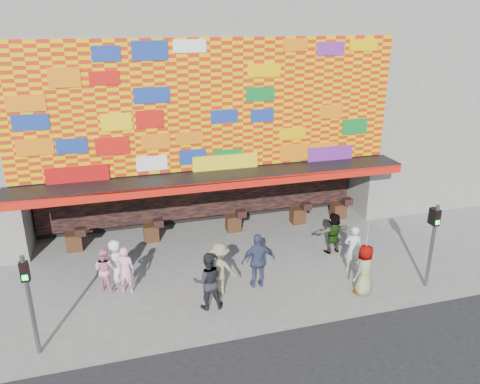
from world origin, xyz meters
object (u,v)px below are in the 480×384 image
at_px(signal_right, 433,237).
at_px(ped_g, 365,270).
at_px(signal_left, 29,295).
at_px(ped_b, 126,270).
at_px(ped_f, 333,233).
at_px(ped_i, 105,269).
at_px(ped_e, 258,261).
at_px(ped_h, 353,249).
at_px(parasol, 368,235).
at_px(ped_d, 220,269).
at_px(ped_a, 116,261).
at_px(ped_c, 208,281).

height_order(signal_right, ped_g, signal_right).
xyz_separation_m(signal_left, ped_b, (2.52, 2.45, -1.03)).
relative_size(ped_f, ped_i, 1.08).
bearing_deg(ped_f, signal_right, 116.93).
xyz_separation_m(ped_e, ped_h, (3.60, 0.04, -0.09)).
height_order(ped_e, parasol, parasol).
bearing_deg(ped_d, ped_e, -147.90).
distance_m(ped_a, ped_d, 3.67).
distance_m(signal_left, ped_a, 4.04).
bearing_deg(ped_h, ped_e, 15.46).
relative_size(ped_a, ped_c, 0.84).
height_order(ped_b, ped_d, ped_d).
xyz_separation_m(ped_i, parasol, (8.23, -2.61, 1.40)).
xyz_separation_m(ped_e, ped_g, (3.23, -1.40, -0.09)).
height_order(signal_left, signal_right, same).
height_order(signal_right, ped_e, signal_right).
relative_size(signal_right, ped_b, 1.80).
xyz_separation_m(ped_a, ped_g, (7.84, -2.99, 0.08)).
xyz_separation_m(ped_c, ped_i, (-3.11, 1.98, -0.19)).
xyz_separation_m(ped_a, ped_h, (8.20, -1.55, 0.08)).
height_order(ped_c, ped_f, ped_c).
bearing_deg(ped_f, ped_e, 18.50).
bearing_deg(ped_d, parasol, -168.04).
bearing_deg(ped_i, parasol, -161.94).
distance_m(ped_g, ped_h, 1.48).
relative_size(ped_a, ped_g, 0.90).
height_order(signal_left, parasol, signal_left).
height_order(ped_a, ped_h, ped_h).
bearing_deg(ped_h, ped_a, 4.11).
height_order(ped_c, ped_g, ped_c).
relative_size(ped_g, ped_i, 1.16).
height_order(ped_a, ped_c, ped_c).
bearing_deg(ped_b, ped_h, -164.52).
distance_m(ped_d, ped_f, 5.22).
distance_m(ped_c, ped_e, 2.04).
distance_m(ped_c, ped_g, 5.16).
bearing_deg(ped_i, ped_h, -152.12).
bearing_deg(signal_right, parasol, 175.06).
distance_m(ped_c, ped_i, 3.69).
bearing_deg(ped_g, ped_f, -122.79).
relative_size(ped_c, ped_e, 0.98).
bearing_deg(signal_right, ped_i, 165.06).
height_order(ped_d, ped_i, ped_d).
bearing_deg(ped_e, signal_right, 166.09).
height_order(signal_left, ped_g, signal_left).
bearing_deg(ped_e, parasol, 158.76).
distance_m(ped_g, ped_i, 8.63).
xyz_separation_m(signal_left, ped_c, (4.95, 0.84, -0.91)).
height_order(ped_a, ped_f, ped_f).
distance_m(ped_b, ped_c, 2.92).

